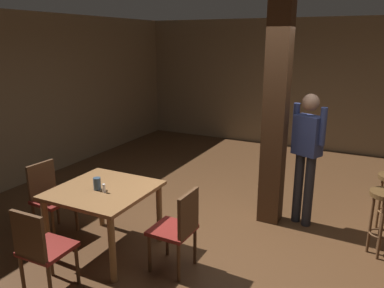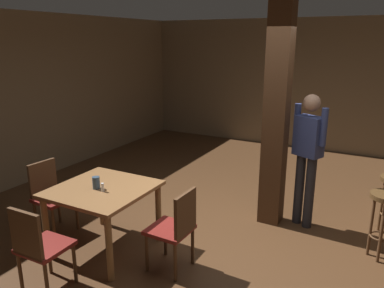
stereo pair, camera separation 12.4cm
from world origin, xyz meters
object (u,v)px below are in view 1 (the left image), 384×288
at_px(salt_shaker, 104,188).
at_px(chair_west, 49,195).
at_px(chair_south, 41,247).
at_px(chair_east, 179,226).
at_px(dining_table, 104,198).
at_px(bar_stool_near, 384,209).
at_px(napkin_cup, 97,184).
at_px(standing_person, 307,151).

bearing_deg(salt_shaker, chair_west, 173.92).
height_order(chair_south, chair_east, same).
height_order(dining_table, chair_west, chair_west).
bearing_deg(chair_east, chair_south, -135.83).
relative_size(chair_south, bar_stool_near, 1.17).
xyz_separation_m(chair_south, chair_east, (0.95, 0.92, 0.00)).
bearing_deg(napkin_cup, bar_stool_near, 25.24).
bearing_deg(bar_stool_near, standing_person, 157.61).
xyz_separation_m(dining_table, chair_east, (0.94, 0.02, -0.14)).
bearing_deg(napkin_cup, chair_south, -88.12).
xyz_separation_m(chair_west, bar_stool_near, (3.69, 1.27, 0.06)).
relative_size(chair_east, bar_stool_near, 1.17).
relative_size(chair_west, salt_shaker, 9.30).
distance_m(napkin_cup, standing_person, 2.59).
bearing_deg(bar_stool_near, chair_south, -142.21).
bearing_deg(standing_person, chair_west, -149.11).
bearing_deg(chair_west, napkin_cup, -4.92).
bearing_deg(salt_shaker, napkin_cup, 165.79).
height_order(napkin_cup, salt_shaker, napkin_cup).
bearing_deg(chair_south, chair_east, 44.17).
bearing_deg(salt_shaker, standing_person, 44.25).
xyz_separation_m(dining_table, salt_shaker, (0.08, -0.08, 0.16)).
distance_m(chair_south, napkin_cup, 0.90).
bearing_deg(chair_south, dining_table, 89.44).
bearing_deg(standing_person, bar_stool_near, -22.39).
xyz_separation_m(chair_east, salt_shaker, (-0.86, -0.10, 0.30)).
bearing_deg(chair_south, chair_west, 133.53).
xyz_separation_m(dining_table, chair_west, (-0.88, 0.02, -0.14)).
relative_size(dining_table, salt_shaker, 10.76).
height_order(napkin_cup, standing_person, standing_person).
xyz_separation_m(salt_shaker, standing_person, (1.80, 1.76, 0.19)).
xyz_separation_m(napkin_cup, bar_stool_near, (2.85, 1.34, -0.26)).
height_order(chair_south, bar_stool_near, chair_south).
distance_m(chair_south, salt_shaker, 0.87).
bearing_deg(chair_west, chair_east, 0.03).
xyz_separation_m(chair_east, standing_person, (0.95, 1.65, 0.50)).
bearing_deg(standing_person, napkin_cup, -138.04).
distance_m(salt_shaker, standing_person, 2.52).
bearing_deg(dining_table, bar_stool_near, 24.65).
height_order(dining_table, salt_shaker, salt_shaker).
distance_m(chair_west, salt_shaker, 1.01).
bearing_deg(bar_stool_near, salt_shaker, -153.31).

